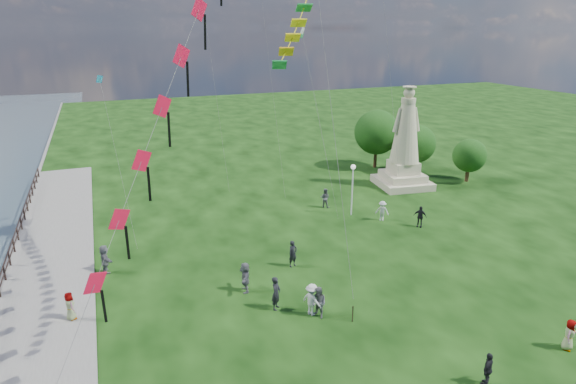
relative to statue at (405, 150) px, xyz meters
name	(u,v)px	position (x,y,z in m)	size (l,w,h in m)	color
waterfront	(16,325)	(-30.76, -11.75, -3.53)	(200.00, 200.00, 1.51)	#313E4A
statue	(405,150)	(0.00, 0.00, 0.00)	(5.08, 5.08, 9.17)	beige
lamppost	(353,179)	(-8.01, -4.80, -0.49)	(0.38, 0.38, 4.12)	silver
tree_row	(403,139)	(2.68, 4.16, -0.11)	(9.49, 11.47, 6.09)	#382314
person_0	(276,293)	(-18.17, -15.21, -2.54)	(0.67, 0.44, 1.85)	black
person_1	(319,303)	(-16.43, -16.74, -2.63)	(0.82, 0.50, 1.68)	#595960
person_2	(312,300)	(-16.66, -16.38, -2.60)	(1.12, 0.58, 1.73)	silver
person_3	(488,369)	(-12.06, -23.74, -2.71)	(0.89, 0.45, 1.52)	black
person_4	(569,335)	(-6.91, -23.28, -2.71)	(0.74, 0.46, 1.52)	#595960
person_5	(105,259)	(-26.35, -7.67, -2.58)	(1.64, 0.71, 1.77)	#595960
person_6	(293,254)	(-15.56, -11.11, -2.61)	(0.62, 0.41, 1.70)	black
person_7	(325,198)	(-9.19, -2.47, -2.66)	(0.78, 0.48, 1.61)	#595960
person_8	(382,211)	(-6.38, -6.67, -2.68)	(1.01, 0.52, 1.56)	silver
person_9	(420,216)	(-4.46, -8.77, -2.65)	(0.96, 0.49, 1.63)	black
person_10	(70,308)	(-28.14, -12.45, -2.72)	(0.73, 0.45, 1.49)	#595960
person_11	(245,277)	(-19.15, -12.90, -2.59)	(1.63, 0.70, 1.75)	#595960
red_kite_train	(161,116)	(-23.34, -16.11, 7.20)	(9.49, 9.35, 17.16)	black
small_kites	(269,23)	(-11.72, 3.60, 10.92)	(24.36, 14.50, 23.68)	teal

